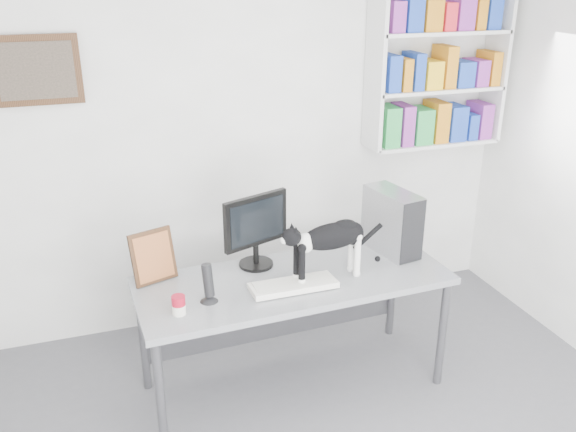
{
  "coord_description": "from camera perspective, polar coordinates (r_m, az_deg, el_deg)",
  "views": [
    {
      "loc": [
        -1.06,
        -2.04,
        2.47
      ],
      "look_at": [
        0.15,
        1.53,
        0.93
      ],
      "focal_mm": 38.0,
      "sensor_mm": 36.0,
      "label": 1
    }
  ],
  "objects": [
    {
      "name": "room",
      "position": [
        2.56,
        7.84,
        -4.04
      ],
      "size": [
        4.01,
        4.01,
        2.7
      ],
      "color": "#4D4D52",
      "rests_on": "ground"
    },
    {
      "name": "bookshelf",
      "position": [
        4.64,
        13.86,
        13.89
      ],
      "size": [
        1.03,
        0.28,
        1.24
      ],
      "primitive_type": "cube",
      "color": "silver",
      "rests_on": "room"
    },
    {
      "name": "pc_tower",
      "position": [
        3.94,
        9.68,
        -0.5
      ],
      "size": [
        0.25,
        0.43,
        0.41
      ],
      "primitive_type": "cube",
      "rotation": [
        0.0,
        0.0,
        0.18
      ],
      "color": "#B4B5B9",
      "rests_on": "desk"
    },
    {
      "name": "monitor",
      "position": [
        3.67,
        -3.07,
        -1.36
      ],
      "size": [
        0.49,
        0.35,
        0.47
      ],
      "primitive_type": "cube",
      "rotation": [
        0.0,
        0.0,
        0.35
      ],
      "color": "black",
      "rests_on": "desk"
    },
    {
      "name": "soup_can",
      "position": [
        3.29,
        -10.19,
        -8.21
      ],
      "size": [
        0.1,
        0.1,
        0.11
      ],
      "primitive_type": "cylinder",
      "rotation": [
        0.0,
        0.0,
        0.43
      ],
      "color": "#A10D22",
      "rests_on": "desk"
    },
    {
      "name": "keyboard",
      "position": [
        3.51,
        0.49,
        -6.47
      ],
      "size": [
        0.5,
        0.19,
        0.04
      ],
      "primitive_type": "cube",
      "rotation": [
        0.0,
        0.0,
        0.0
      ],
      "color": "white",
      "rests_on": "desk"
    },
    {
      "name": "cat",
      "position": [
        3.54,
        3.93,
        -3.25
      ],
      "size": [
        0.6,
        0.22,
        0.36
      ],
      "primitive_type": null,
      "rotation": [
        0.0,
        0.0,
        0.11
      ],
      "color": "black",
      "rests_on": "desk"
    },
    {
      "name": "wall_art",
      "position": [
        4.06,
        -22.5,
        12.48
      ],
      "size": [
        0.52,
        0.04,
        0.42
      ],
      "primitive_type": "cube",
      "color": "#4A2D18",
      "rests_on": "room"
    },
    {
      "name": "leaning_print",
      "position": [
        3.61,
        -12.52,
        -3.63
      ],
      "size": [
        0.28,
        0.18,
        0.32
      ],
      "primitive_type": "cube",
      "rotation": [
        0.0,
        0.0,
        0.33
      ],
      "color": "#4A2D18",
      "rests_on": "desk"
    },
    {
      "name": "speaker",
      "position": [
        3.36,
        -7.48,
        -6.19
      ],
      "size": [
        0.13,
        0.13,
        0.23
      ],
      "primitive_type": "cylinder",
      "rotation": [
        0.0,
        0.0,
        0.29
      ],
      "color": "black",
      "rests_on": "desk"
    },
    {
      "name": "desk",
      "position": [
        3.82,
        0.51,
        -10.9
      ],
      "size": [
        1.87,
        0.79,
        0.77
      ],
      "primitive_type": "cube",
      "rotation": [
        0.0,
        0.0,
        0.04
      ],
      "color": "gray",
      "rests_on": "room"
    }
  ]
}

